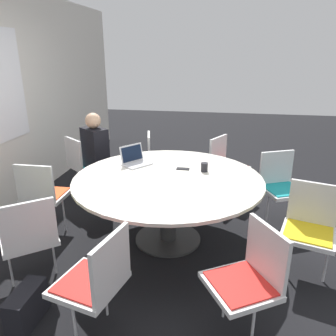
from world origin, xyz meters
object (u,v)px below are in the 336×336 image
chair_0 (83,161)px  laptop (135,160)px  chair_4 (249,275)px  chair_7 (226,163)px  chair_8 (158,157)px  chair_6 (281,183)px  handbag (27,306)px  chair_2 (29,234)px  chair_1 (43,192)px  chair_3 (96,278)px  person_0 (96,150)px  coffee_cup (204,167)px  chair_5 (310,224)px  cell_phone (183,169)px

chair_0 → laptop: laptop is taller
chair_4 → chair_7: size_ratio=1.00×
chair_4 → chair_8: bearing=-6.1°
chair_6 → handbag: (-1.93, 2.06, -0.36)m
chair_0 → laptop: bearing=3.5°
chair_2 → laptop: bearing=26.2°
chair_1 → handbag: 1.39m
chair_3 → chair_8: (2.66, 0.11, 0.00)m
person_0 → chair_1: bearing=-66.5°
chair_4 → chair_7: 2.38m
laptop → chair_1: bearing=152.3°
chair_7 → laptop: 1.39m
chair_3 → coffee_cup: bearing=-7.4°
chair_2 → coffee_cup: chair_2 is taller
chair_7 → chair_5: bearing=53.5°
chair_6 → handbag: size_ratio=2.35×
person_0 → handbag: size_ratio=3.32×
chair_0 → chair_6: bearing=30.1°
chair_3 → laptop: 1.72m
chair_4 → laptop: laptop is taller
chair_5 → chair_7: same height
chair_7 → handbag: size_ratio=2.35×
chair_1 → cell_phone: size_ratio=6.03×
chair_5 → chair_7: 1.73m
person_0 → chair_2: bearing=-49.0°
cell_phone → chair_1: bearing=103.3°
chair_5 → coffee_cup: bearing=-13.4°
chair_5 → coffee_cup: 1.16m
chair_5 → chair_6: bearing=-66.7°
coffee_cup → cell_phone: bearing=82.6°
chair_0 → chair_4: (-2.11, -2.11, 0.00)m
chair_0 → chair_1: bearing=-52.6°
chair_3 → chair_5: size_ratio=1.00×
chair_6 → chair_7: 0.88m
chair_4 → chair_6: size_ratio=1.00×
chair_0 → cell_phone: size_ratio=6.03×
chair_6 → handbag: bearing=19.1°
chair_4 → chair_7: (2.37, 0.17, 0.00)m
chair_8 → chair_0: bearing=-83.4°
chair_4 → cell_phone: size_ratio=6.03×
chair_0 → coffee_cup: chair_0 is taller
chair_5 → cell_phone: (0.60, 1.21, 0.23)m
chair_1 → chair_6: bearing=14.5°
chair_5 → coffee_cup: size_ratio=8.84×
chair_5 → person_0: 2.74m
chair_0 → cell_phone: 1.65m
chair_7 → chair_8: same height
chair_4 → cell_phone: (1.41, 0.64, 0.23)m
chair_7 → handbag: 2.95m
chair_2 → handbag: bearing=-106.0°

